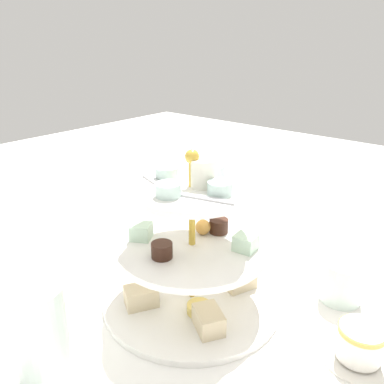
{
  "coord_description": "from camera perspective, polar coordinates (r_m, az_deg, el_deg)",
  "views": [
    {
      "loc": [
        0.33,
        -0.4,
        0.39
      ],
      "look_at": [
        0.0,
        0.0,
        0.18
      ],
      "focal_mm": 36.85,
      "sensor_mm": 36.0,
      "label": 1
    }
  ],
  "objects": [
    {
      "name": "ground_plane",
      "position": [
        0.65,
        0.0,
        -15.42
      ],
      "size": [
        2.4,
        2.4,
        0.0
      ],
      "primitive_type": "plane",
      "color": "white"
    },
    {
      "name": "tiered_serving_stand",
      "position": [
        0.6,
        0.05,
        -9.47
      ],
      "size": [
        0.28,
        0.28,
        0.25
      ],
      "color": "white",
      "rests_on": "ground_plane"
    },
    {
      "name": "water_glass_tall_right",
      "position": [
        0.52,
        -21.18,
        -18.9
      ],
      "size": [
        0.07,
        0.07,
        0.13
      ],
      "primitive_type": "cylinder",
      "color": "silver",
      "rests_on": "ground_plane"
    },
    {
      "name": "water_glass_short_left",
      "position": [
        0.67,
        20.87,
        -11.95
      ],
      "size": [
        0.06,
        0.06,
        0.07
      ],
      "primitive_type": "cylinder",
      "color": "silver",
      "rests_on": "ground_plane"
    },
    {
      "name": "teacup_with_saucer",
      "position": [
        0.58,
        23.1,
        -19.68
      ],
      "size": [
        0.09,
        0.09,
        0.05
      ],
      "color": "white",
      "rests_on": "ground_plane"
    },
    {
      "name": "butter_knife_left",
      "position": [
        0.83,
        -15.63,
        -7.26
      ],
      "size": [
        0.05,
        0.17,
        0.0
      ],
      "primitive_type": "cube",
      "rotation": [
        0.0,
        0.0,
        4.93
      ],
      "color": "silver",
      "rests_on": "ground_plane"
    }
  ]
}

